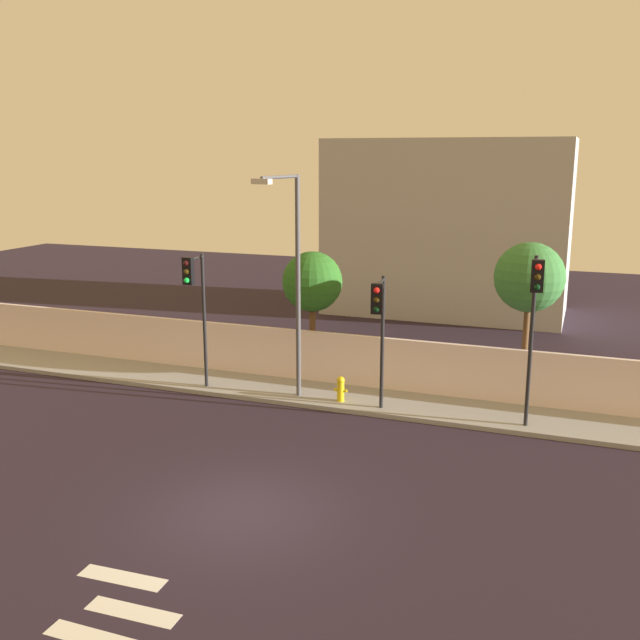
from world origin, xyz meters
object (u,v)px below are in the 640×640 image
object	(u,v)px
traffic_light_left	(196,293)
traffic_light_right	(379,317)
traffic_light_center	(534,308)
fire_hydrant	(341,388)
roadside_tree_midleft	(529,278)
roadside_tree_leftmost	(312,282)
street_lamp_curbside	(293,270)

from	to	relation	value
traffic_light_left	traffic_light_right	size ratio (longest dim) A/B	1.09
traffic_light_center	fire_hydrant	bearing A→B (deg)	174.38
fire_hydrant	roadside_tree_midleft	bearing A→B (deg)	25.78
traffic_light_left	traffic_light_center	xyz separation A→B (m)	(10.88, 0.06, 0.31)
traffic_light_center	traffic_light_right	xyz separation A→B (m)	(-4.44, -0.31, -0.55)
traffic_light_center	roadside_tree_midleft	world-z (taller)	roadside_tree_midleft
fire_hydrant	roadside_tree_leftmost	size ratio (longest dim) A/B	0.18
traffic_light_center	street_lamp_curbside	bearing A→B (deg)	177.05
traffic_light_left	roadside_tree_midleft	xyz separation A→B (m)	(10.46, 3.32, 0.61)
roadside_tree_midleft	traffic_light_right	bearing A→B (deg)	-138.38
fire_hydrant	roadside_tree_midleft	world-z (taller)	roadside_tree_midleft
traffic_light_left	roadside_tree_midleft	size ratio (longest dim) A/B	0.88
traffic_light_right	roadside_tree_midleft	bearing A→B (deg)	41.62
traffic_light_center	fire_hydrant	distance (m)	6.81
traffic_light_left	traffic_light_right	world-z (taller)	traffic_light_left
traffic_light_left	roadside_tree_leftmost	size ratio (longest dim) A/B	1.00
traffic_light_left	roadside_tree_leftmost	world-z (taller)	traffic_light_left
traffic_light_right	fire_hydrant	bearing A→B (deg)	149.58
street_lamp_curbside	roadside_tree_midleft	distance (m)	7.67
traffic_light_right	roadside_tree_midleft	world-z (taller)	roadside_tree_midleft
roadside_tree_leftmost	traffic_light_center	bearing A→B (deg)	-22.24
traffic_light_right	street_lamp_curbside	size ratio (longest dim) A/B	0.59
street_lamp_curbside	fire_hydrant	xyz separation A→B (m)	(1.56, 0.20, -3.86)
traffic_light_center	roadside_tree_midleft	size ratio (longest dim) A/B	0.96
street_lamp_curbside	roadside_tree_leftmost	world-z (taller)	street_lamp_curbside
traffic_light_center	roadside_tree_leftmost	size ratio (longest dim) A/B	1.10
roadside_tree_midleft	traffic_light_center	bearing A→B (deg)	-82.63
street_lamp_curbside	roadside_tree_leftmost	xyz separation A→B (m)	(-0.45, 2.87, -0.91)
street_lamp_curbside	fire_hydrant	size ratio (longest dim) A/B	8.64
street_lamp_curbside	traffic_light_right	bearing A→B (deg)	-12.69
traffic_light_right	fire_hydrant	size ratio (longest dim) A/B	5.06
traffic_light_center	roadside_tree_leftmost	distance (m)	8.62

